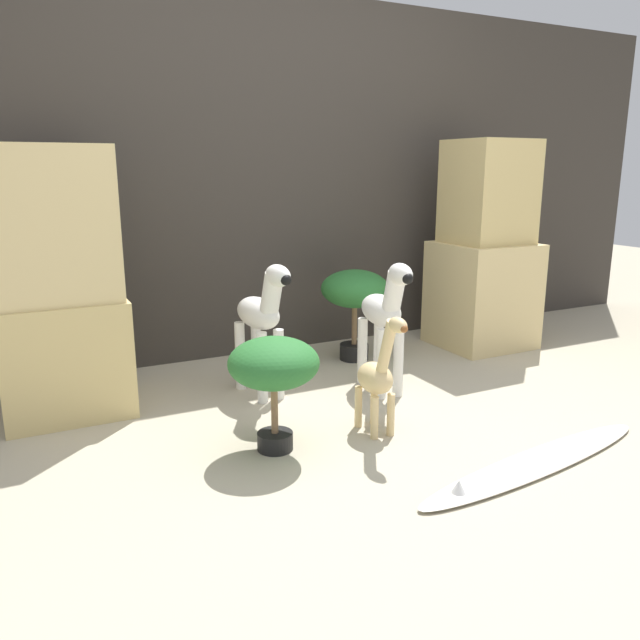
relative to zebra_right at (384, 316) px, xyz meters
name	(u,v)px	position (x,y,z in m)	size (l,w,h in m)	color
ground_plane	(420,447)	(-0.22, -0.66, -0.42)	(14.00, 14.00, 0.00)	#B2A88E
wall_back	(267,179)	(-0.22, 1.04, 0.68)	(6.40, 0.08, 2.20)	#38332D
rock_pillar_left	(58,288)	(-1.53, 0.49, 0.20)	(0.58, 0.55, 1.27)	#D1B775
rock_pillar_right	(484,256)	(1.08, 0.49, 0.19)	(0.58, 0.55, 1.34)	#DBC184
zebra_right	(384,316)	(0.00, 0.00, 0.00)	(0.21, 0.50, 0.72)	white
zebra_left	(262,319)	(-0.59, 0.23, 0.00)	(0.20, 0.50, 0.72)	white
giraffe_figurine	(378,376)	(-0.31, -0.44, -0.15)	(0.14, 0.34, 0.57)	#E0C184
potted_palm_front	(274,368)	(-0.79, -0.40, -0.05)	(0.38, 0.38, 0.49)	black
potted_palm_back	(355,294)	(0.15, 0.58, 0.00)	(0.42, 0.42, 0.57)	black
surfboard	(536,463)	(0.09, -1.01, -0.41)	(1.32, 0.36, 0.07)	silver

